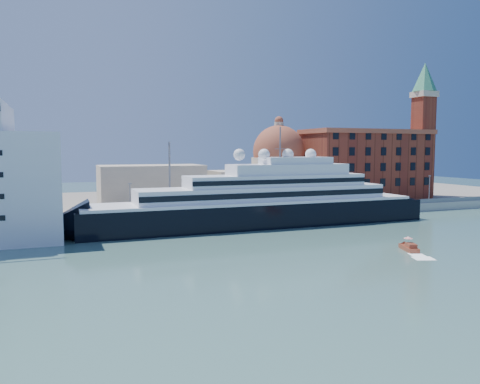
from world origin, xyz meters
name	(u,v)px	position (x,y,z in m)	size (l,w,h in m)	color
ground	(306,243)	(0.00, 0.00, 0.00)	(400.00, 400.00, 0.00)	#335853
quay	(243,215)	(0.00, 34.00, 1.25)	(180.00, 10.00, 2.50)	gray
land	(200,200)	(0.00, 75.00, 1.00)	(260.00, 72.00, 2.00)	slate
quay_fence	(250,210)	(0.00, 29.50, 3.10)	(180.00, 0.10, 1.20)	slate
superyacht	(246,207)	(-3.71, 23.00, 4.87)	(94.46, 13.10, 28.23)	black
service_barge	(122,232)	(-33.07, 21.83, 0.83)	(13.52, 7.76, 2.89)	white
water_taxi	(409,247)	(14.39, -12.76, 0.64)	(3.64, 5.90, 2.66)	maroon
warehouse	(366,164)	(52.00, 52.00, 13.79)	(43.00, 19.00, 23.25)	maroon
campanile	(423,121)	(76.00, 52.00, 28.76)	(8.40, 8.40, 47.00)	maroon
church	(235,174)	(6.39, 57.72, 10.91)	(66.00, 18.00, 25.50)	beige
lamp_posts	(199,185)	(-12.67, 32.27, 9.84)	(120.80, 2.40, 18.00)	slate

